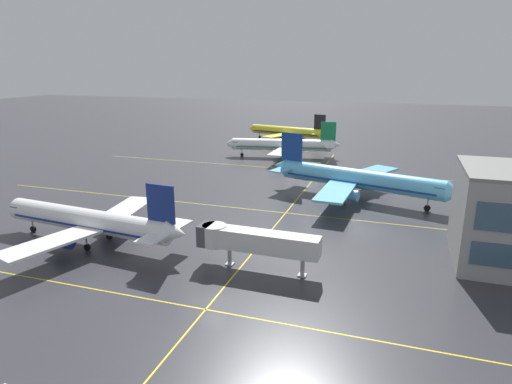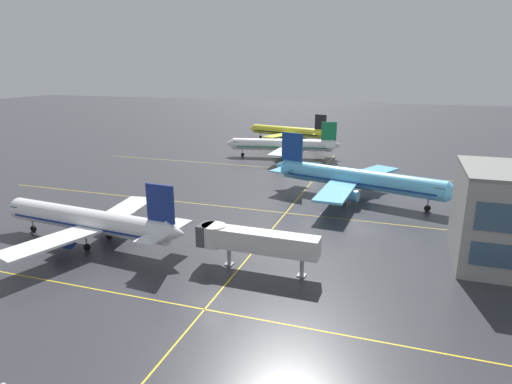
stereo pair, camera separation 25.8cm
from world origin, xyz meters
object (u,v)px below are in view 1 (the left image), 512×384
Objects in this scene: airliner_second_row at (357,179)px; airliner_third_row at (283,145)px; airliner_front_gate at (90,221)px; jet_bridge at (249,240)px; airliner_far_left_stand at (287,131)px.

airliner_third_row is (-25.57, 37.14, -0.56)m from airliner_second_row.
jet_bridge is at bearing -0.92° from airliner_front_gate.
jet_bridge is (-10.34, -37.64, -0.21)m from airliner_second_row.
jet_bridge is (15.23, -74.78, 0.35)m from airliner_third_row.
airliner_front_gate is at bearing -92.56° from airliner_far_left_stand.
airliner_second_row is at bearing -55.45° from airliner_third_row.
jet_bridge is (21.40, -104.36, 0.54)m from airliner_far_left_stand.
jet_bridge is at bearing -78.49° from airliner_third_row.
airliner_far_left_stand is (4.64, 103.94, -0.21)m from airliner_front_gate.
jet_bridge is at bearing -105.36° from airliner_second_row.
airliner_third_row is 76.32m from jet_bridge.
airliner_front_gate reaches higher than airliner_far_left_stand.
airliner_third_row is at bearing 101.51° from jet_bridge.
airliner_far_left_stand reaches higher than jet_bridge.
airliner_third_row is at bearing -78.21° from airliner_far_left_stand.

